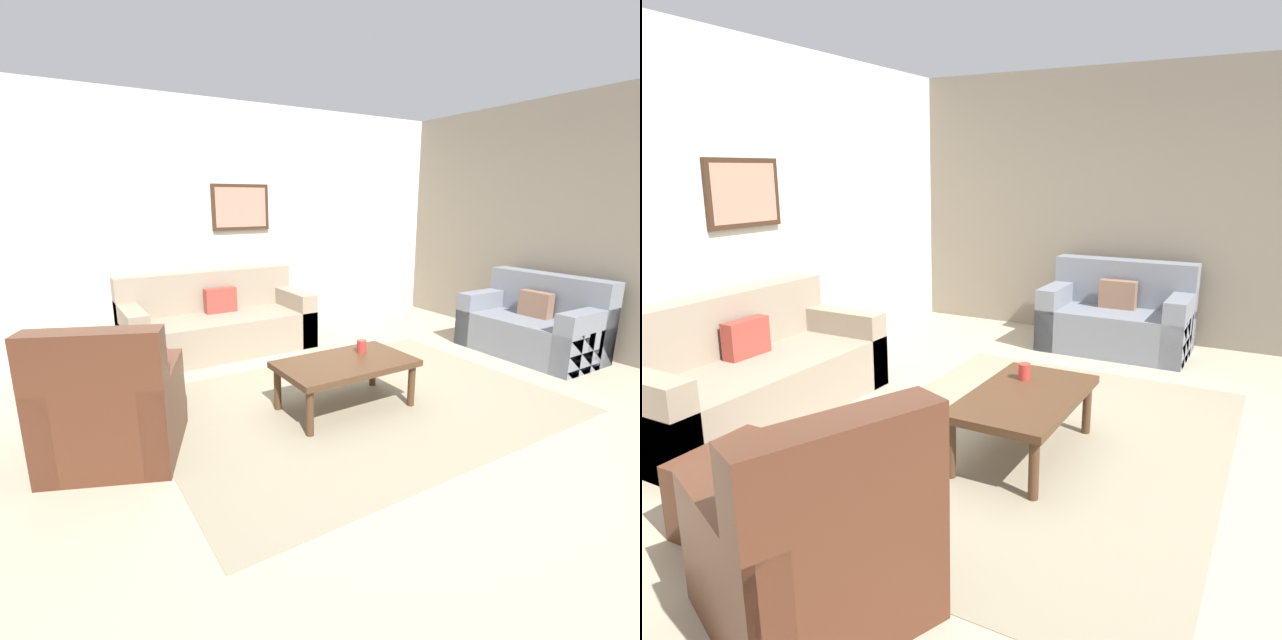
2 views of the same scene
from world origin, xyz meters
The scene contains 11 objects.
ground_plane centered at (0.00, 0.00, 0.00)m, with size 8.00×8.00×0.00m, color tan.
rear_partition centered at (0.00, 2.60, 1.40)m, with size 6.00×0.12×2.80m, color silver.
stone_feature_panel centered at (3.00, 0.00, 1.40)m, with size 0.12×5.20×2.80m, color slate.
area_rug centered at (0.00, 0.00, 0.00)m, with size 3.28×2.41×0.01m, color gray.
couch_main centered at (-0.51, 2.08, 0.30)m, with size 2.05×0.94×0.88m.
couch_loveseat centered at (2.48, 0.07, 0.30)m, with size 0.82×1.42×0.88m.
armchair_leather centered at (-1.90, 0.14, 0.31)m, with size 1.05×1.05×0.95m.
ottoman centered at (-1.58, 0.90, 0.20)m, with size 0.56×0.56×0.40m, color #4C2819.
coffee_table centered at (-0.15, -0.01, 0.36)m, with size 1.10×0.64×0.41m.
cup centered at (0.09, 0.10, 0.46)m, with size 0.08×0.08×0.11m, color #B2332D.
framed_artwork centered at (0.02, 2.51, 1.59)m, with size 0.72×0.04×0.54m.
Camera 2 is at (-3.47, -1.34, 1.78)m, focal length 33.85 mm.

